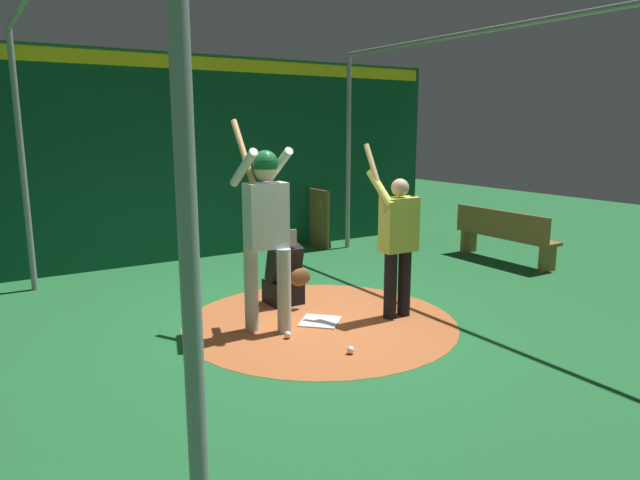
{
  "coord_description": "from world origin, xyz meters",
  "views": [
    {
      "loc": [
        5.23,
        -3.29,
        2.19
      ],
      "look_at": [
        0.0,
        0.0,
        0.95
      ],
      "focal_mm": 32.21,
      "sensor_mm": 36.0,
      "label": 1
    }
  ],
  "objects_px": {
    "baseball_0": "(351,350)",
    "baseball_1": "(288,335)",
    "visitor": "(398,238)",
    "bench": "(504,235)",
    "bat_rack": "(315,219)",
    "batter": "(266,222)",
    "catcher": "(285,274)",
    "home_plate": "(320,321)"
  },
  "relations": [
    {
      "from": "batter",
      "to": "bat_rack",
      "type": "bearing_deg",
      "value": 141.72
    },
    {
      "from": "batter",
      "to": "baseball_1",
      "type": "height_order",
      "value": "batter"
    },
    {
      "from": "home_plate",
      "to": "bat_rack",
      "type": "xyz_separation_m",
      "value": [
        -3.64,
        2.19,
        0.48
      ]
    },
    {
      "from": "visitor",
      "to": "bat_rack",
      "type": "relative_size",
      "value": 1.89
    },
    {
      "from": "bench",
      "to": "catcher",
      "type": "bearing_deg",
      "value": -88.65
    },
    {
      "from": "bat_rack",
      "to": "baseball_1",
      "type": "bearing_deg",
      "value": -35.19
    },
    {
      "from": "catcher",
      "to": "bench",
      "type": "height_order",
      "value": "catcher"
    },
    {
      "from": "visitor",
      "to": "bat_rack",
      "type": "height_order",
      "value": "visitor"
    },
    {
      "from": "catcher",
      "to": "baseball_1",
      "type": "xyz_separation_m",
      "value": [
        1.06,
        -0.55,
        -0.34
      ]
    },
    {
      "from": "batter",
      "to": "catcher",
      "type": "distance_m",
      "value": 1.27
    },
    {
      "from": "visitor",
      "to": "bench",
      "type": "relative_size",
      "value": 1.08
    },
    {
      "from": "home_plate",
      "to": "visitor",
      "type": "xyz_separation_m",
      "value": [
        0.3,
        0.86,
        0.92
      ]
    },
    {
      "from": "baseball_0",
      "to": "baseball_1",
      "type": "relative_size",
      "value": 1.0
    },
    {
      "from": "bench",
      "to": "baseball_1",
      "type": "height_order",
      "value": "bench"
    },
    {
      "from": "batter",
      "to": "visitor",
      "type": "bearing_deg",
      "value": 76.03
    },
    {
      "from": "visitor",
      "to": "bat_rack",
      "type": "xyz_separation_m",
      "value": [
        -3.93,
        1.33,
        -0.44
      ]
    },
    {
      "from": "batter",
      "to": "bat_rack",
      "type": "xyz_separation_m",
      "value": [
        -3.57,
        2.81,
        -0.71
      ]
    },
    {
      "from": "baseball_1",
      "to": "bench",
      "type": "bearing_deg",
      "value": 103.96
    },
    {
      "from": "visitor",
      "to": "baseball_1",
      "type": "distance_m",
      "value": 1.67
    },
    {
      "from": "bat_rack",
      "to": "visitor",
      "type": "bearing_deg",
      "value": -18.67
    },
    {
      "from": "bat_rack",
      "to": "bench",
      "type": "xyz_separation_m",
      "value": [
        2.73,
        1.9,
        -0.04
      ]
    },
    {
      "from": "batter",
      "to": "bat_rack",
      "type": "height_order",
      "value": "batter"
    },
    {
      "from": "catcher",
      "to": "bench",
      "type": "relative_size",
      "value": 0.53
    },
    {
      "from": "home_plate",
      "to": "visitor",
      "type": "distance_m",
      "value": 1.29
    },
    {
      "from": "baseball_0",
      "to": "baseball_1",
      "type": "height_order",
      "value": "same"
    },
    {
      "from": "home_plate",
      "to": "bench",
      "type": "bearing_deg",
      "value": 102.44
    },
    {
      "from": "bat_rack",
      "to": "baseball_0",
      "type": "height_order",
      "value": "bat_rack"
    },
    {
      "from": "home_plate",
      "to": "visitor",
      "type": "bearing_deg",
      "value": 70.8
    },
    {
      "from": "catcher",
      "to": "bat_rack",
      "type": "xyz_separation_m",
      "value": [
        -2.83,
        2.19,
        0.11
      ]
    },
    {
      "from": "batter",
      "to": "bench",
      "type": "distance_m",
      "value": 4.85
    },
    {
      "from": "baseball_0",
      "to": "baseball_1",
      "type": "distance_m",
      "value": 0.76
    },
    {
      "from": "catcher",
      "to": "bat_rack",
      "type": "bearing_deg",
      "value": 142.26
    },
    {
      "from": "bench",
      "to": "baseball_0",
      "type": "relative_size",
      "value": 24.84
    },
    {
      "from": "catcher",
      "to": "bat_rack",
      "type": "height_order",
      "value": "bat_rack"
    },
    {
      "from": "home_plate",
      "to": "batter",
      "type": "height_order",
      "value": "batter"
    },
    {
      "from": "batter",
      "to": "catcher",
      "type": "bearing_deg",
      "value": 139.71
    },
    {
      "from": "catcher",
      "to": "bat_rack",
      "type": "relative_size",
      "value": 0.92
    },
    {
      "from": "home_plate",
      "to": "catcher",
      "type": "height_order",
      "value": "catcher"
    },
    {
      "from": "bat_rack",
      "to": "home_plate",
      "type": "bearing_deg",
      "value": -31.02
    },
    {
      "from": "batter",
      "to": "visitor",
      "type": "height_order",
      "value": "batter"
    },
    {
      "from": "home_plate",
      "to": "bench",
      "type": "distance_m",
      "value": 4.21
    },
    {
      "from": "bat_rack",
      "to": "baseball_0",
      "type": "bearing_deg",
      "value": -27.92
    }
  ]
}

